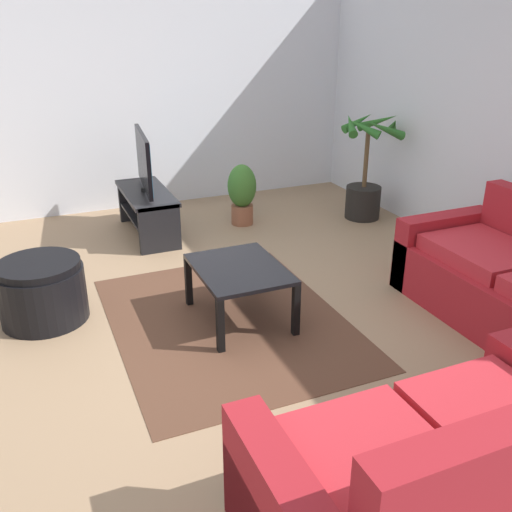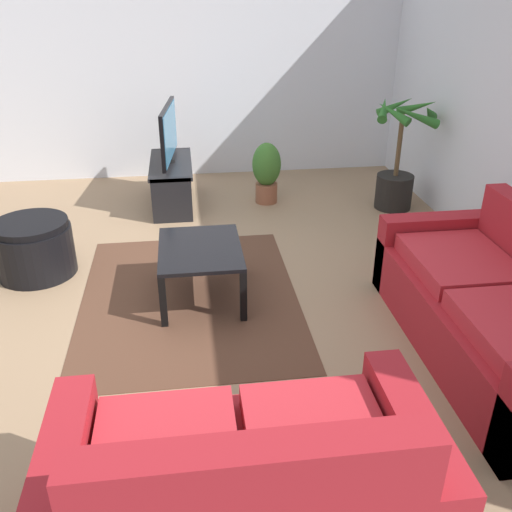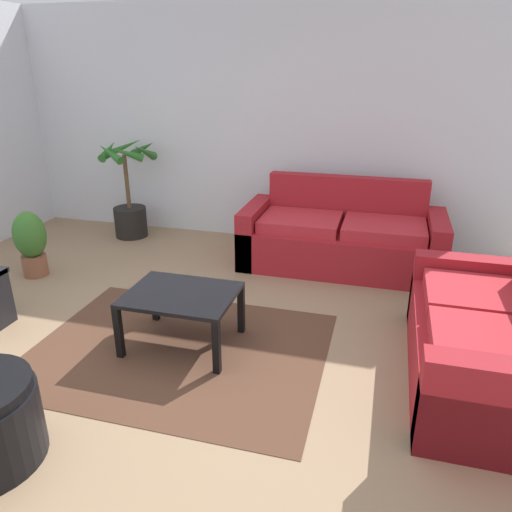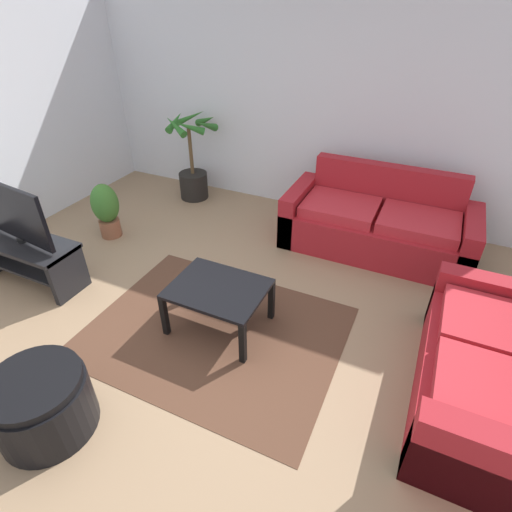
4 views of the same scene
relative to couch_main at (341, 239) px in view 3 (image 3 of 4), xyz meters
name	(u,v)px [view 3 (image 3 of 4)]	position (x,y,z in m)	size (l,w,h in m)	color
ground_plane	(148,369)	(-1.11, -2.28, -0.30)	(6.60, 6.60, 0.00)	#937556
wall_back	(258,126)	(-1.11, 0.72, 1.05)	(6.00, 0.06, 2.70)	silver
couch_main	(341,239)	(0.00, 0.00, 0.00)	(2.07, 0.90, 0.90)	maroon
couch_loveseat	(489,344)	(1.17, -1.80, 0.00)	(0.90, 1.68, 0.90)	maroon
coffee_table	(181,300)	(-1.00, -1.90, 0.08)	(0.81, 0.63, 0.44)	black
area_rug	(179,350)	(-1.00, -2.00, -0.30)	(2.20, 1.70, 0.01)	#513323
potted_palm	(130,200)	(-2.63, 0.28, 0.17)	(0.74, 0.71, 1.21)	black
potted_plant_small	(31,241)	(-2.99, -1.09, 0.07)	(0.32, 0.32, 0.68)	brown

